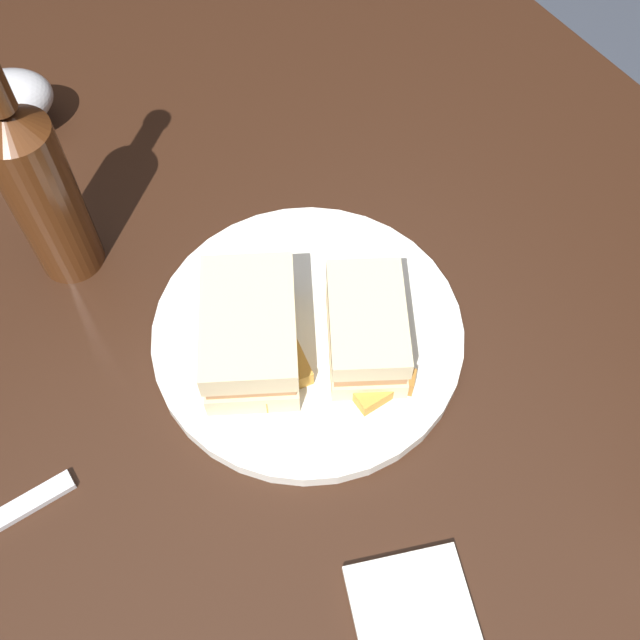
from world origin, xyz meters
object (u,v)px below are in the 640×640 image
Objects in this scene: sandwich_half_left at (250,333)px; sandwich_half_right at (366,329)px; gravy_boat at (3,102)px; cider_bottle at (39,186)px; plate at (308,333)px; napkin at (417,629)px.

sandwich_half_right is at bearing 60.57° from sandwich_half_left.
cider_bottle is (0.19, -0.01, 0.06)m from gravy_boat.
sandwich_half_left is (-0.01, -0.05, 0.04)m from plate.
sandwich_half_left is at bearing 11.36° from gravy_boat.
plate is 0.07m from sandwich_half_right.
plate reaches higher than napkin.
plate is at bearing -141.28° from sandwich_half_right.
sandwich_half_left is 0.39m from gravy_boat.
sandwich_half_left is 0.10m from sandwich_half_right.
cider_bottle reaches higher than sandwich_half_right.
plate is 0.27m from cider_bottle.
plate is 0.27m from napkin.
sandwich_half_right is 0.46× the size of cider_bottle.
sandwich_half_left reaches higher than napkin.
plate is at bearing 35.94° from cider_bottle.
sandwich_half_right is 1.02× the size of gravy_boat.
cider_bottle reaches higher than gravy_boat.
gravy_boat is at bearing -174.31° from napkin.
sandwich_half_left reaches higher than sandwich_half_right.
gravy_boat is (-0.44, -0.16, -0.00)m from sandwich_half_right.
sandwich_half_left is at bearing -97.59° from plate.
sandwich_half_right is 1.14× the size of napkin.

